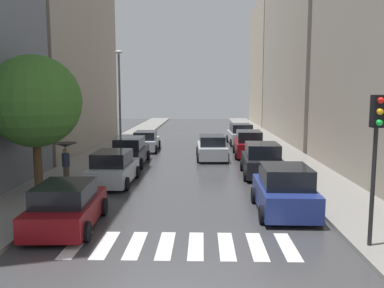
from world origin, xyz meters
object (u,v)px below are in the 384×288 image
at_px(parked_car_right_nearest, 284,191).
at_px(parked_car_right_second, 262,161).
at_px(parked_car_right_third, 249,144).
at_px(parked_car_left_third, 130,152).
at_px(street_tree_left, 35,102).
at_px(parked_car_left_second, 113,169).
at_px(traffic_light_right_corner, 376,137).
at_px(car_midroad, 212,148).
at_px(parked_car_right_fourth, 241,135).
at_px(parked_car_left_fourth, 146,141).
at_px(lamp_post_left, 120,94).
at_px(pedestrian_foreground, 65,152).
at_px(parked_car_left_nearest, 66,207).

bearing_deg(parked_car_right_nearest, parked_car_right_second, -0.30).
bearing_deg(parked_car_right_third, parked_car_right_nearest, -179.19).
relative_size(parked_car_left_third, street_tree_left, 0.81).
height_order(parked_car_left_second, street_tree_left, street_tree_left).
bearing_deg(traffic_light_right_corner, parked_car_right_nearest, 116.13).
relative_size(parked_car_left_second, car_midroad, 0.93).
xyz_separation_m(car_midroad, street_tree_left, (-7.81, -9.96, 3.36)).
height_order(car_midroad, street_tree_left, street_tree_left).
distance_m(parked_car_right_second, traffic_light_right_corner, 10.66).
relative_size(parked_car_right_fourth, car_midroad, 0.99).
distance_m(parked_car_left_fourth, traffic_light_right_corner, 21.73).
height_order(parked_car_right_second, lamp_post_left, lamp_post_left).
height_order(parked_car_right_nearest, parked_car_right_fourth, parked_car_right_nearest).
bearing_deg(parked_car_right_second, lamp_post_left, 50.11).
relative_size(parked_car_right_nearest, pedestrian_foreground, 2.07).
distance_m(parked_car_left_third, street_tree_left, 8.82).
height_order(parked_car_left_fourth, parked_car_right_nearest, parked_car_right_nearest).
distance_m(pedestrian_foreground, street_tree_left, 3.19).
xyz_separation_m(parked_car_left_third, pedestrian_foreground, (-2.06, -5.82, 0.83)).
height_order(parked_car_left_fourth, parked_car_right_second, parked_car_right_second).
xyz_separation_m(parked_car_left_second, traffic_light_right_corner, (9.22, -8.12, 2.51)).
bearing_deg(parked_car_left_second, street_tree_left, 130.71).
distance_m(parked_car_left_nearest, parked_car_right_second, 11.57).
relative_size(parked_car_left_nearest, parked_car_right_nearest, 1.02).
height_order(parked_car_left_third, street_tree_left, street_tree_left).
xyz_separation_m(pedestrian_foreground, street_tree_left, (-0.56, -1.92, 2.49)).
bearing_deg(parked_car_left_fourth, parked_car_left_third, 177.40).
xyz_separation_m(parked_car_left_second, lamp_post_left, (-1.78, 10.49, 3.62)).
xyz_separation_m(parked_car_right_second, parked_car_right_third, (0.05, 6.78, 0.01)).
bearing_deg(parked_car_right_nearest, parked_car_left_second, 59.45).
height_order(parked_car_left_nearest, parked_car_right_fourth, parked_car_right_fourth).
height_order(parked_car_right_nearest, lamp_post_left, lamp_post_left).
xyz_separation_m(parked_car_left_fourth, pedestrian_foreground, (-2.21, -11.77, 0.91)).
relative_size(parked_car_left_third, lamp_post_left, 0.65).
xyz_separation_m(parked_car_left_fourth, parked_car_right_second, (7.62, -9.26, 0.11)).
distance_m(parked_car_left_third, parked_car_right_nearest, 12.58).
bearing_deg(lamp_post_left, parked_car_right_nearest, -58.43).
xyz_separation_m(parked_car_right_nearest, traffic_light_right_corner, (1.74, -3.55, 2.45)).
xyz_separation_m(parked_car_left_fourth, parked_car_right_nearest, (7.48, -15.96, 0.12)).
bearing_deg(parked_car_left_nearest, parked_car_left_second, -3.81).
relative_size(pedestrian_foreground, lamp_post_left, 0.26).
bearing_deg(street_tree_left, pedestrian_foreground, 73.71).
distance_m(parked_car_left_third, parked_car_right_second, 8.44).
height_order(car_midroad, lamp_post_left, lamp_post_left).
relative_size(parked_car_left_nearest, parked_car_left_second, 0.97).
bearing_deg(car_midroad, pedestrian_foreground, 136.09).
bearing_deg(parked_car_left_nearest, parked_car_left_fourth, -3.12).
xyz_separation_m(parked_car_left_third, car_midroad, (5.18, 2.23, -0.04)).
bearing_deg(traffic_light_right_corner, parked_car_left_third, 124.64).
bearing_deg(parked_car_left_fourth, parked_car_right_second, -141.70).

